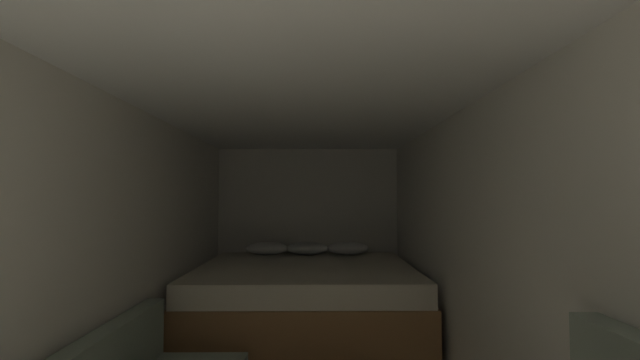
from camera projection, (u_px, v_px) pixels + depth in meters
name	position (u px, v px, depth m)	size (l,w,h in m)	color
wall_back	(308.00, 228.00, 4.87)	(2.33, 0.05, 1.99)	silver
wall_left	(108.00, 262.00, 2.32)	(0.05, 5.03, 1.99)	silver
wall_right	(488.00, 261.00, 2.34)	(0.05, 5.03, 1.99)	silver
ceiling_slab	(299.00, 93.00, 2.38)	(2.33, 5.03, 0.05)	white
bed	(306.00, 300.00, 3.87)	(2.11, 1.83, 0.86)	olive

